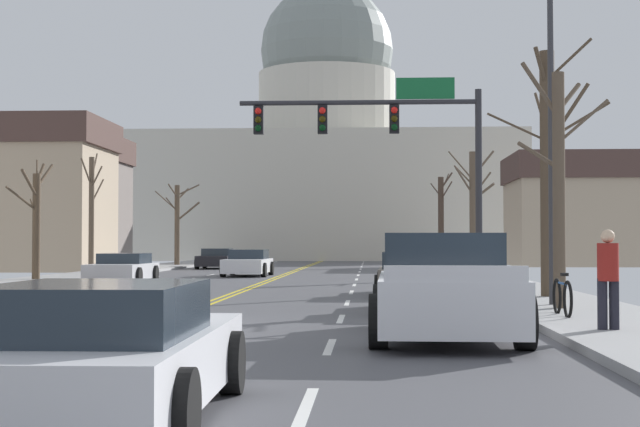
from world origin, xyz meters
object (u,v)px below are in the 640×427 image
object	(u,v)px
pickup_truck_near_02	(445,291)
pedestrian_00	(608,274)
sedan_near_00	(410,275)
sedan_oncoming_00	(123,269)
sedan_oncoming_01	(248,263)
sedan_near_03	(105,355)
sedan_oncoming_02	(217,259)
signal_gantry	(391,136)
street_lamp_right	(539,96)
bicycle_parked	(562,297)
sedan_near_01	(423,289)

from	to	relation	value
pickup_truck_near_02	pedestrian_00	world-z (taller)	pedestrian_00
sedan_near_00	sedan_oncoming_00	size ratio (longest dim) A/B	1.03
sedan_oncoming_01	pedestrian_00	distance (m)	29.98
sedan_oncoming_00	pedestrian_00	world-z (taller)	pedestrian_00
pickup_truck_near_02	sedan_near_00	bearing A→B (deg)	90.24
sedan_near_03	sedan_near_00	bearing A→B (deg)	80.32
sedan_near_00	pickup_truck_near_02	bearing A→B (deg)	-89.76
pickup_truck_near_02	sedan_oncoming_02	size ratio (longest dim) A/B	1.22
pickup_truck_near_02	sedan_oncoming_00	xyz separation A→B (m)	(-10.58, 20.45, -0.21)
signal_gantry	pedestrian_00	distance (m)	16.50
signal_gantry	pickup_truck_near_02	distance (m)	16.34
street_lamp_right	pickup_truck_near_02	world-z (taller)	street_lamp_right
street_lamp_right	sedan_oncoming_02	bearing A→B (deg)	110.48
sedan_oncoming_00	pedestrian_00	size ratio (longest dim) A/B	2.73
sedan_near_03	sedan_oncoming_00	distance (m)	28.79
sedan_near_03	sedan_oncoming_01	distance (m)	36.12
pedestrian_00	bicycle_parked	world-z (taller)	pedestrian_00
sedan_oncoming_01	bicycle_parked	world-z (taller)	sedan_oncoming_01
sedan_oncoming_02	signal_gantry	bearing A→B (deg)	-68.84
sedan_near_01	sedan_oncoming_01	distance (m)	23.75
signal_gantry	pedestrian_00	xyz separation A→B (m)	(3.14, -15.70, -4.00)
signal_gantry	sedan_oncoming_02	bearing A→B (deg)	111.16
signal_gantry	sedan_near_01	bearing A→B (deg)	-87.24
sedan_near_01	sedan_oncoming_00	bearing A→B (deg)	125.67
street_lamp_right	bicycle_parked	distance (m)	5.45
pedestrian_00	bicycle_parked	bearing A→B (deg)	92.32
street_lamp_right	sedan_near_01	world-z (taller)	street_lamp_right
signal_gantry	pedestrian_00	bearing A→B (deg)	-78.67
signal_gantry	sedan_oncoming_01	size ratio (longest dim) A/B	1.81
signal_gantry	sedan_near_03	bearing A→B (deg)	-97.27
sedan_oncoming_01	sedan_oncoming_02	xyz separation A→B (m)	(-3.46, 12.54, -0.02)
signal_gantry	pickup_truck_near_02	bearing A→B (deg)	-88.10
sedan_near_00	pickup_truck_near_02	xyz separation A→B (m)	(0.05, -12.66, 0.15)
sedan_near_03	pedestrian_00	size ratio (longest dim) A/B	2.88
sedan_near_00	sedan_near_01	distance (m)	6.90
signal_gantry	pedestrian_00	size ratio (longest dim) A/B	4.91
street_lamp_right	sedan_near_01	distance (m)	5.16
sedan_oncoming_01	sedan_oncoming_00	bearing A→B (deg)	-114.85
street_lamp_right	sedan_near_03	xyz separation A→B (m)	(-6.12, -13.85, -4.31)
sedan_oncoming_00	sedan_oncoming_02	xyz separation A→B (m)	(0.27, 20.61, 0.01)
sedan_near_00	sedan_oncoming_00	world-z (taller)	sedan_near_00
signal_gantry	sedan_oncoming_00	world-z (taller)	signal_gantry
sedan_near_03	pedestrian_00	xyz separation A→B (m)	(6.11, 7.52, 0.46)
sedan_near_01	sedan_oncoming_02	bearing A→B (deg)	106.22
sedan_oncoming_02	pedestrian_00	world-z (taller)	pedestrian_00
sedan_near_03	pedestrian_00	distance (m)	9.70
sedan_near_01	pickup_truck_near_02	world-z (taller)	pickup_truck_near_02
sedan_near_00	sedan_near_03	bearing A→B (deg)	-99.68
pedestrian_00	signal_gantry	bearing A→B (deg)	101.33
signal_gantry	sedan_oncoming_00	distance (m)	11.97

